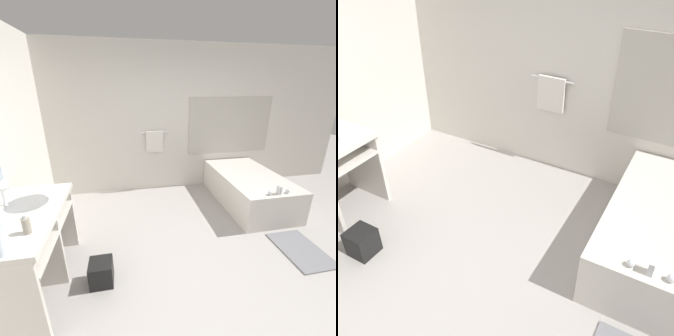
# 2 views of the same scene
# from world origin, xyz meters

# --- Properties ---
(ground_plane) EXTENTS (16.00, 16.00, 0.00)m
(ground_plane) POSITION_xyz_m (0.00, 0.00, 0.00)
(ground_plane) COLOR #A8A39E
(ground_plane) RESTS_ON ground
(wall_back_with_blinds) EXTENTS (7.40, 0.13, 2.70)m
(wall_back_with_blinds) POSITION_xyz_m (0.04, 2.23, 1.34)
(wall_back_with_blinds) COLOR silver
(wall_back_with_blinds) RESTS_ON ground_plane
(bathtub) EXTENTS (0.98, 1.77, 0.65)m
(bathtub) POSITION_xyz_m (1.23, 1.30, 0.29)
(bathtub) COLOR silver
(bathtub) RESTS_ON ground_plane
(waste_bin) EXTENTS (0.24, 0.24, 0.26)m
(waste_bin) POSITION_xyz_m (-1.19, -0.04, 0.13)
(waste_bin) COLOR black
(waste_bin) RESTS_ON ground_plane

